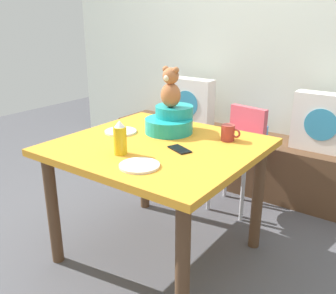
# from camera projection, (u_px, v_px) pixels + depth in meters

# --- Properties ---
(ground_plane) EXTENTS (8.00, 8.00, 0.00)m
(ground_plane) POSITION_uv_depth(u_px,v_px,m) (159.00, 252.00, 2.39)
(ground_plane) COLOR #4C4C51
(back_wall) EXTENTS (4.40, 0.10, 2.60)m
(back_wall) POSITION_uv_depth(u_px,v_px,m) (267.00, 33.00, 3.13)
(back_wall) COLOR silver
(back_wall) RESTS_ON ground_plane
(window_bench) EXTENTS (2.60, 0.44, 0.46)m
(window_bench) POSITION_uv_depth(u_px,v_px,m) (245.00, 160.00, 3.28)
(window_bench) COLOR brown
(window_bench) RESTS_ON ground_plane
(pillow_floral_left) EXTENTS (0.44, 0.15, 0.44)m
(pillow_floral_left) POSITION_uv_depth(u_px,v_px,m) (190.00, 103.00, 3.43)
(pillow_floral_left) COLOR white
(pillow_floral_left) RESTS_ON window_bench
(pillow_floral_right) EXTENTS (0.44, 0.15, 0.44)m
(pillow_floral_right) POSITION_uv_depth(u_px,v_px,m) (323.00, 123.00, 2.78)
(pillow_floral_right) COLOR white
(pillow_floral_right) RESTS_ON window_bench
(book_stack) EXTENTS (0.20, 0.14, 0.10)m
(book_stack) POSITION_uv_depth(u_px,v_px,m) (254.00, 131.00, 3.16)
(book_stack) COLOR #4784CB
(book_stack) RESTS_ON window_bench
(dining_table) EXTENTS (1.10, 1.03, 0.74)m
(dining_table) POSITION_uv_depth(u_px,v_px,m) (158.00, 161.00, 2.18)
(dining_table) COLOR orange
(dining_table) RESTS_ON ground_plane
(highchair) EXTENTS (0.37, 0.49, 0.79)m
(highchair) POSITION_uv_depth(u_px,v_px,m) (237.00, 145.00, 2.79)
(highchair) COLOR #D84C59
(highchair) RESTS_ON ground_plane
(infant_seat_teal) EXTENTS (0.30, 0.33, 0.16)m
(infant_seat_teal) POSITION_uv_depth(u_px,v_px,m) (171.00, 121.00, 2.34)
(infant_seat_teal) COLOR teal
(infant_seat_teal) RESTS_ON dining_table
(teddy_bear) EXTENTS (0.13, 0.12, 0.25)m
(teddy_bear) POSITION_uv_depth(u_px,v_px,m) (171.00, 88.00, 2.27)
(teddy_bear) COLOR #A7653C
(teddy_bear) RESTS_ON infant_seat_teal
(ketchup_bottle) EXTENTS (0.07, 0.07, 0.18)m
(ketchup_bottle) POSITION_uv_depth(u_px,v_px,m) (120.00, 138.00, 1.95)
(ketchup_bottle) COLOR gold
(ketchup_bottle) RESTS_ON dining_table
(coffee_mug) EXTENTS (0.12, 0.08, 0.09)m
(coffee_mug) POSITION_uv_depth(u_px,v_px,m) (228.00, 133.00, 2.18)
(coffee_mug) COLOR #9E332D
(coffee_mug) RESTS_ON dining_table
(dinner_plate_near) EXTENTS (0.20, 0.20, 0.01)m
(dinner_plate_near) POSITION_uv_depth(u_px,v_px,m) (121.00, 131.00, 2.34)
(dinner_plate_near) COLOR white
(dinner_plate_near) RESTS_ON dining_table
(dinner_plate_far) EXTENTS (0.20, 0.20, 0.01)m
(dinner_plate_far) POSITION_uv_depth(u_px,v_px,m) (139.00, 165.00, 1.81)
(dinner_plate_far) COLOR white
(dinner_plate_far) RESTS_ON dining_table
(cell_phone) EXTENTS (0.16, 0.12, 0.01)m
(cell_phone) POSITION_uv_depth(u_px,v_px,m) (179.00, 149.00, 2.04)
(cell_phone) COLOR black
(cell_phone) RESTS_ON dining_table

